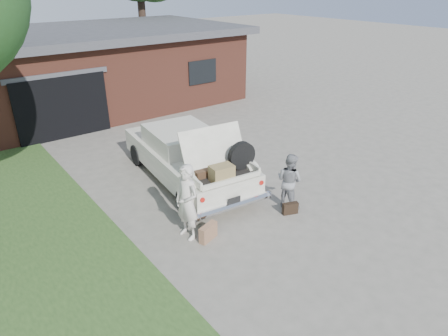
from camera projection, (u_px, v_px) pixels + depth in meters
ground at (239, 217)px, 9.64m from camera, size 90.00×90.00×0.00m
house at (92, 67)px, 17.68m from camera, size 12.80×7.80×3.30m
sedan at (187, 156)px, 11.14m from camera, size 2.51×5.25×2.01m
woman_left at (187, 202)px, 8.58m from camera, size 0.49×0.68×1.74m
woman_right at (289, 181)px, 9.85m from camera, size 0.64×0.77×1.42m
suitcase_left at (208, 232)px, 8.75m from camera, size 0.51×0.29×0.37m
suitcase_right at (290, 208)px, 9.74m from camera, size 0.41×0.25×0.30m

